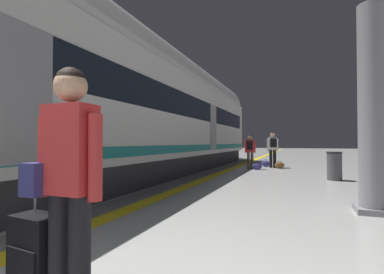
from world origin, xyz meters
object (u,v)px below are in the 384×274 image
rolling_suitcase_foreground (36,256)px  duffel_bag_mid (266,164)px  passenger_mid (272,148)px  traveller_foreground (68,173)px  platform_pillar (372,113)px  waste_bin (334,166)px  passenger_near (250,149)px  passenger_far (273,146)px  duffel_bag_far (279,165)px  duffel_bag_near (257,166)px  high_speed_train (119,100)px

rolling_suitcase_foreground → duffel_bag_mid: size_ratio=2.42×
passenger_mid → duffel_bag_mid: bearing=-156.1°
traveller_foreground → rolling_suitcase_foreground: size_ratio=1.63×
traveller_foreground → platform_pillar: 4.94m
traveller_foreground → passenger_mid: bearing=88.9°
traveller_foreground → waste_bin: size_ratio=1.90×
passenger_near → waste_bin: bearing=-41.7°
traveller_foreground → waste_bin: (2.54, 8.43, -0.54)m
rolling_suitcase_foreground → passenger_far: size_ratio=0.62×
duffel_bag_far → traveller_foreground: bearing=-93.0°
passenger_far → duffel_bag_mid: bearing=128.4°
duffel_bag_near → passenger_mid: size_ratio=0.27×
passenger_near → duffel_bag_mid: size_ratio=3.53×
high_speed_train → passenger_far: high_speed_train is taller
passenger_near → platform_pillar: bearing=-65.5°
duffel_bag_near → duffel_bag_mid: 1.66m
traveller_foreground → rolling_suitcase_foreground: traveller_foreground is taller
duffel_bag_near → traveller_foreground: bearing=-88.6°
duffel_bag_far → high_speed_train: bearing=-123.2°
passenger_near → duffel_bag_near: size_ratio=3.53×
rolling_suitcase_foreground → passenger_mid: passenger_mid is taller
passenger_far → waste_bin: bearing=-59.8°
rolling_suitcase_foreground → duffel_bag_mid: rolling_suitcase_foreground is taller
platform_pillar → high_speed_train: bearing=166.9°
traveller_foreground → duffel_bag_mid: (-0.07, 12.74, -0.85)m
passenger_mid → traveller_foreground: bearing=-91.1°
high_speed_train → duffel_bag_mid: high_speed_train is taller
duffel_bag_near → platform_pillar: size_ratio=0.12×
high_speed_train → passenger_near: 6.62m
duffel_bag_near → waste_bin: 3.88m
platform_pillar → traveller_foreground: bearing=-123.2°
rolling_suitcase_foreground → platform_pillar: size_ratio=0.30×
high_speed_train → duffel_bag_far: 8.08m
duffel_bag_far → platform_pillar: platform_pillar is taller
passenger_mid → high_speed_train: bearing=-117.7°
duffel_bag_near → waste_bin: waste_bin is taller
passenger_far → waste_bin: (2.22, -3.82, -0.56)m
duffel_bag_mid → waste_bin: waste_bin is taller
passenger_far → platform_pillar: size_ratio=0.48×
passenger_near → passenger_mid: passenger_mid is taller
duffel_bag_mid → platform_pillar: size_ratio=0.12×
duffel_bag_far → waste_bin: (1.90, -3.58, 0.30)m
high_speed_train → duffel_bag_mid: (3.53, 7.20, -2.35)m
traveller_foreground → duffel_bag_far: (0.63, 12.01, -0.85)m
passenger_far → duffel_bag_far: bearing=-37.0°
platform_pillar → waste_bin: bearing=91.7°
rolling_suitcase_foreground → duffel_bag_far: (0.97, 11.98, -0.21)m
duffel_bag_far → platform_pillar: size_ratio=0.12×
high_speed_train → passenger_near: high_speed_train is taller
traveller_foreground → platform_pillar: platform_pillar is taller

